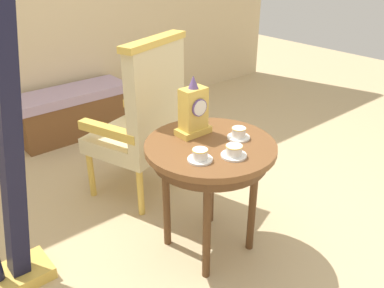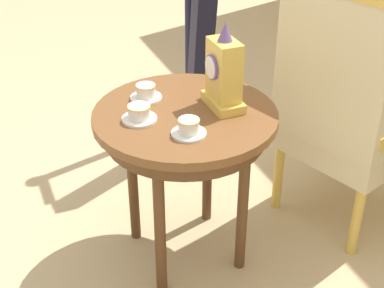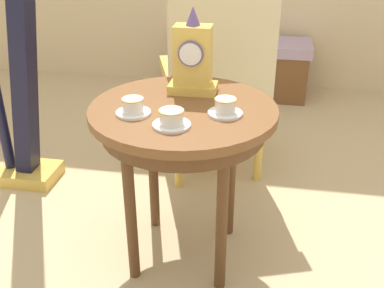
% 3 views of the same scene
% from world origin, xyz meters
% --- Properties ---
extents(ground_plane, '(10.00, 10.00, 0.00)m').
position_xyz_m(ground_plane, '(0.00, 0.00, 0.00)').
color(ground_plane, tan).
extents(side_table, '(0.71, 0.71, 0.69)m').
position_xyz_m(side_table, '(0.06, -0.04, 0.61)').
color(side_table, brown).
rests_on(side_table, ground).
extents(teacup_left, '(0.13, 0.13, 0.06)m').
position_xyz_m(teacup_left, '(-0.11, -0.15, 0.72)').
color(teacup_left, white).
rests_on(teacup_left, side_table).
extents(teacup_right, '(0.13, 0.13, 0.06)m').
position_xyz_m(teacup_right, '(0.05, -0.22, 0.72)').
color(teacup_right, white).
rests_on(teacup_right, side_table).
extents(teacup_center, '(0.13, 0.13, 0.06)m').
position_xyz_m(teacup_center, '(0.22, -0.09, 0.72)').
color(teacup_center, white).
rests_on(teacup_center, side_table).
extents(mantel_clock, '(0.19, 0.11, 0.34)m').
position_xyz_m(mantel_clock, '(0.07, 0.11, 0.83)').
color(mantel_clock, gold).
rests_on(mantel_clock, side_table).
extents(armchair, '(0.68, 0.68, 1.14)m').
position_xyz_m(armchair, '(0.10, 0.66, 0.59)').
color(armchair, beige).
rests_on(armchair, ground).
extents(harp, '(0.40, 0.24, 1.74)m').
position_xyz_m(harp, '(-0.88, 0.41, 0.70)').
color(harp, gold).
rests_on(harp, ground).
extents(window_bench, '(1.05, 0.40, 0.44)m').
position_xyz_m(window_bench, '(0.15, 1.95, 0.22)').
color(window_bench, '#B299B7').
rests_on(window_bench, ground).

